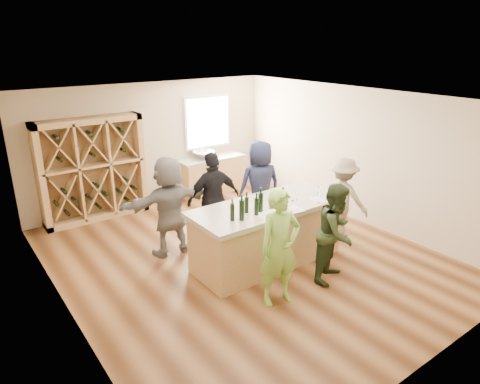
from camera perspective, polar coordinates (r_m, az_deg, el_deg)
floor at (r=7.85m, az=0.28°, el=-8.82°), size 6.00×7.00×0.10m
ceiling at (r=6.94m, az=0.32°, el=12.69°), size 6.00×7.00×0.10m
wall_back at (r=10.23m, az=-11.72°, el=6.36°), size 6.00×0.10×2.80m
wall_front at (r=5.11m, az=25.09°, el=-9.13°), size 6.00×0.10×2.80m
wall_left at (r=6.08m, az=-23.51°, el=-4.27°), size 0.10×7.00×2.80m
wall_right at (r=9.33m, az=15.56°, el=4.76°), size 0.10×7.00×2.80m
window_frame at (r=10.78m, az=-4.36°, el=9.29°), size 1.30×0.06×1.30m
window_pane at (r=10.75m, az=-4.26°, el=9.27°), size 1.18×0.01×1.18m
wine_rack at (r=9.54m, az=-19.03°, el=2.83°), size 2.20×0.45×2.20m
back_counter_base at (r=10.83m, az=-3.86°, el=2.15°), size 1.60×0.58×0.86m
back_counter_top at (r=10.70m, az=-3.92°, el=4.49°), size 1.70×0.62×0.06m
sink at (r=10.56m, az=-4.85°, el=4.96°), size 0.54×0.54×0.19m
faucet at (r=10.70m, az=-5.37°, el=5.45°), size 0.02×0.02×0.30m
tasting_counter_base at (r=7.44m, az=3.67°, el=-5.81°), size 2.60×1.00×1.00m
tasting_counter_top at (r=7.22m, az=3.76°, el=-1.94°), size 2.72×1.12×0.08m
wine_bottle_a at (r=6.51m, az=-1.04°, el=-2.69°), size 0.07×0.07×0.28m
wine_bottle_b at (r=6.52m, az=0.23°, el=-2.41°), size 0.09×0.09×0.33m
wine_bottle_c at (r=6.80m, az=0.89°, el=-1.70°), size 0.07×0.07×0.27m
wine_bottle_d at (r=6.71m, az=2.20°, el=-1.94°), size 0.08×0.08×0.29m
wine_bottle_e at (r=6.85m, az=2.77°, el=-1.36°), size 0.09×0.09×0.32m
wine_glass_a at (r=6.65m, az=3.91°, el=-2.81°), size 0.06×0.06×0.16m
wine_glass_b at (r=6.98m, az=7.76°, el=-1.67°), size 0.08×0.08×0.20m
wine_glass_c at (r=7.36m, az=10.42°, el=-0.70°), size 0.09×0.09×0.18m
wine_glass_d at (r=7.37m, az=7.06°, el=-0.61°), size 0.07×0.07×0.16m
wine_glass_e at (r=7.68m, az=10.55°, el=0.17°), size 0.09×0.09×0.19m
tasting_menu_a at (r=6.74m, az=3.50°, el=-3.21°), size 0.28×0.36×0.00m
tasting_menu_b at (r=7.05m, az=7.48°, el=-2.28°), size 0.23×0.30×0.00m
tasting_menu_c at (r=7.51m, az=10.27°, el=-1.00°), size 0.28×0.33×0.00m
person_near_left at (r=6.21m, az=5.30°, el=-7.39°), size 0.72×0.59×1.77m
person_near_right at (r=6.97m, az=12.68°, el=-5.30°), size 0.89×0.68×1.62m
person_server at (r=8.52m, az=13.49°, el=-0.76°), size 0.79×1.13×1.59m
person_far_mid at (r=7.99m, az=-3.53°, el=-0.89°), size 1.10×0.66×1.78m
person_far_right at (r=8.61m, az=2.63°, el=0.88°), size 1.01×0.78×1.84m
person_far_left at (r=7.68m, az=-9.40°, el=-1.85°), size 1.72×0.70×1.82m
wine_bottle_f at (r=6.97m, az=5.69°, el=-1.13°), size 0.07×0.07×0.30m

